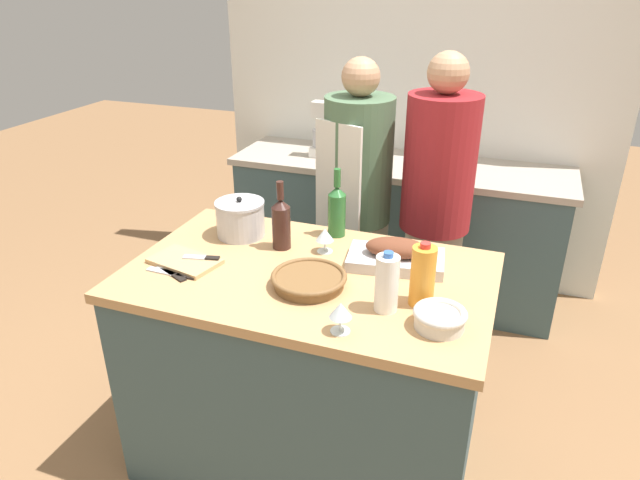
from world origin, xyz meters
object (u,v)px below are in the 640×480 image
stock_pot (240,219)px  person_cook_guest (436,205)px  roasting_pan (396,255)px  knife_paring (203,258)px  cutting_board (185,261)px  knife_bread (173,273)px  condiment_bottle_short (441,155)px  person_cook_aproned (357,200)px  knife_chef (173,274)px  mixing_bowl (440,318)px  milk_jug (387,283)px  wine_bottle_dark (337,210)px  wine_glass_left (341,311)px  juice_jug (423,276)px  stand_mixer (326,134)px  condiment_bottle_tall (427,151)px  wine_glass_right (324,235)px  wicker_basket (309,279)px  wine_bottle_green (281,222)px

stock_pot → person_cook_guest: size_ratio=0.13×
roasting_pan → knife_paring: 0.77m
cutting_board → knife_bread: size_ratio=1.78×
condiment_bottle_short → person_cook_aproned: person_cook_aproned is taller
roasting_pan → cutting_board: bearing=-161.0°
knife_chef → person_cook_guest: 1.37m
mixing_bowl → knife_chef: 1.02m
milk_jug → person_cook_guest: 1.06m
person_cook_aproned → knife_paring: bearing=-90.2°
wine_bottle_dark → mixing_bowl: bearing=-46.1°
roasting_pan → knife_bread: (-0.79, -0.37, -0.04)m
milk_jug → knife_chef: 0.84m
mixing_bowl → wine_glass_left: (-0.30, -0.13, 0.04)m
condiment_bottle_short → person_cook_guest: 0.65m
juice_jug → cutting_board: bearing=-178.7°
person_cook_aproned → person_cook_guest: size_ratio=0.97×
roasting_pan → stand_mixer: (-0.79, 1.39, 0.06)m
cutting_board → knife_paring: (0.06, 0.03, 0.01)m
juice_jug → milk_jug: (-0.11, -0.08, -0.01)m
milk_jug → stand_mixer: size_ratio=0.63×
mixing_bowl → person_cook_guest: (-0.20, 1.10, -0.05)m
knife_paring → condiment_bottle_short: (0.69, 1.61, 0.03)m
stock_pot → knife_paring: (-0.03, -0.29, -0.06)m
milk_jug → stand_mixer: (-0.83, 1.72, 0.00)m
condiment_bottle_tall → cutting_board: bearing=-110.1°
cutting_board → mixing_bowl: mixing_bowl is taller
stand_mixer → person_cook_aproned: size_ratio=0.22×
wine_bottle_dark → wine_glass_right: bearing=-89.0°
person_cook_aproned → person_cook_guest: 0.42m
knife_paring → mixing_bowl: bearing=-8.0°
wicker_basket → juice_jug: bearing=2.8°
wine_glass_left → knife_chef: 0.74m
wine_glass_left → wine_glass_right: wine_glass_left is taller
wine_glass_right → knife_paring: bearing=-148.8°
juice_jug → condiment_bottle_short: (-0.19, 1.62, -0.06)m
mixing_bowl → knife_paring: mixing_bowl is taller
knife_chef → milk_jug: bearing=2.6°
knife_paring → person_cook_aproned: 1.03m
roasting_pan → cutting_board: size_ratio=1.33×
wicker_basket → mixing_bowl: mixing_bowl is taller
wine_glass_left → knife_chef: wine_glass_left is taller
cutting_board → stand_mixer: stand_mixer is taller
person_cook_aproned → condiment_bottle_short: bearing=82.6°
wine_glass_right → knife_chef: wine_glass_right is taller
cutting_board → stock_pot: 0.34m
wine_glass_right → person_cook_guest: size_ratio=0.06×
stand_mixer → wine_bottle_green: bearing=-77.9°
milk_jug → cutting_board: bearing=176.1°
wicker_basket → condiment_bottle_short: 1.66m
mixing_bowl → wine_bottle_dark: size_ratio=0.58×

